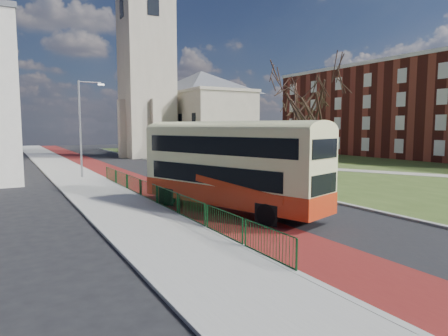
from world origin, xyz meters
TOP-DOWN VIEW (x-y plane):
  - ground at (0.00, 0.00)m, footprint 160.00×160.00m
  - road_carriageway at (1.50, 20.00)m, footprint 9.00×120.00m
  - bus_lane at (-1.20, 20.00)m, footprint 3.40×120.00m
  - pavement_west at (-5.00, 20.00)m, footprint 4.00×120.00m
  - kerb_west at (-3.00, 20.00)m, footprint 0.25×120.00m
  - kerb_east at (6.10, 22.00)m, footprint 0.25×80.00m
  - grass_green at (26.00, 22.00)m, footprint 40.00×80.00m
  - footpath at (20.00, 10.00)m, footprint 18.84×32.82m
  - pedestrian_railing at (-2.95, 4.00)m, footprint 0.07×24.00m
  - gothic_church at (12.56, 38.00)m, footprint 16.38×18.00m
  - brick_terrace at (40.00, 20.00)m, footprint 10.30×44.30m
  - streetlamp at (-4.35, 18.00)m, footprint 2.13×0.18m
  - bus at (-0.27, 0.55)m, footprint 5.68×10.83m
  - winter_tree_near at (11.79, 8.72)m, footprint 7.46×7.46m
  - winter_tree_far at (21.16, 19.74)m, footprint 6.52×6.52m
  - litter_bin at (11.67, 8.85)m, footprint 0.70×0.70m

SIDE VIEW (x-z plane):
  - ground at x=0.00m, z-range 0.00..0.00m
  - road_carriageway at x=1.50m, z-range 0.00..0.01m
  - bus_lane at x=-1.20m, z-range 0.00..0.01m
  - grass_green at x=26.00m, z-range 0.00..0.04m
  - footpath at x=20.00m, z-range 0.04..0.07m
  - pavement_west at x=-5.00m, z-range 0.00..0.12m
  - kerb_west at x=-3.00m, z-range 0.00..0.13m
  - kerb_east at x=6.10m, z-range 0.00..0.13m
  - litter_bin at x=11.67m, z-range 0.04..1.02m
  - pedestrian_railing at x=-2.95m, z-range -0.01..1.11m
  - bus at x=-0.27m, z-range 0.31..4.74m
  - streetlamp at x=-4.35m, z-range 0.59..8.59m
  - winter_tree_far at x=21.16m, z-range 1.65..10.01m
  - brick_terrace at x=40.00m, z-range 0.01..13.51m
  - winter_tree_near at x=11.79m, z-range 1.93..11.76m
  - gothic_church at x=12.56m, z-range -6.87..33.13m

